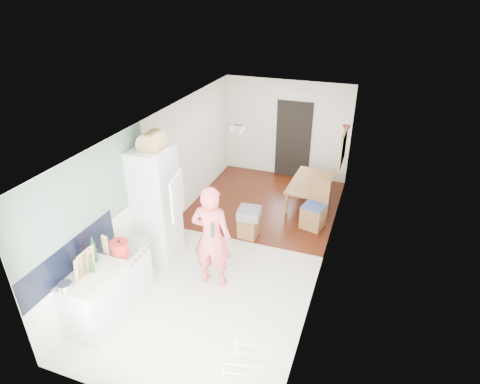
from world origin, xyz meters
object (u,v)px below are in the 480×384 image
Objects in this scene: person at (211,229)px; dining_table at (311,194)px; stool at (248,226)px; drying_rack at (246,378)px; dining_chair at (314,206)px.

dining_table is at bearing -111.84° from person.
drying_rack is at bearing -71.70° from stool.
drying_rack is (1.25, -1.90, -0.67)m from person.
drying_rack is (-0.03, -4.20, -0.11)m from dining_chair.
person is 2.62× the size of drying_rack.
dining_chair is 2.20× the size of stool.
person is at bearing 112.15° from drying_rack.
dining_chair reaches higher than drying_rack.
person is 1.63× the size of dining_table.
person is 2.08× the size of dining_chair.
stool is at bearing 154.83° from dining_table.
dining_table is at bearing 81.10° from drying_rack.
drying_rack is at bearing 118.97° from person.
dining_table is 2.01m from stool.
dining_chair is 4.20m from drying_rack.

